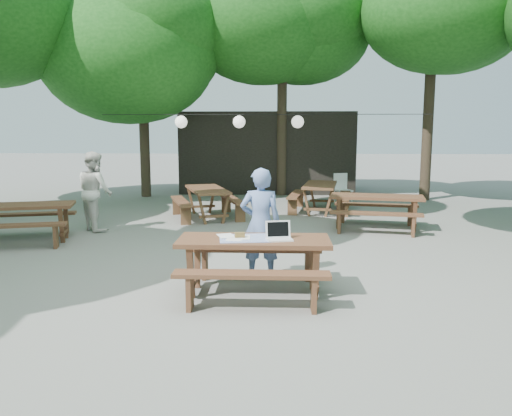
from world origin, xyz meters
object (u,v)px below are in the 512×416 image
object	(u,v)px
plastic_chair	(343,195)
second_person	(95,191)
picnic_table_nw	(20,223)
main_picnic_table	(254,265)
woman	(261,224)

from	to	relation	value
plastic_chair	second_person	bearing A→B (deg)	-164.21
picnic_table_nw	second_person	xyz separation A→B (m)	(1.05, 1.26, 0.47)
main_picnic_table	second_person	xyz separation A→B (m)	(-3.64, 4.16, 0.47)
main_picnic_table	second_person	distance (m)	5.55
main_picnic_table	second_person	size ratio (longest dim) A/B	1.16
picnic_table_nw	second_person	bearing A→B (deg)	35.49
main_picnic_table	woman	bearing A→B (deg)	84.59
main_picnic_table	woman	distance (m)	0.83
picnic_table_nw	woman	world-z (taller)	woman
picnic_table_nw	woman	distance (m)	5.26
picnic_table_nw	plastic_chair	bearing A→B (deg)	23.65
main_picnic_table	plastic_chair	distance (m)	8.73
woman	second_person	world-z (taller)	second_person
main_picnic_table	woman	size ratio (longest dim) A/B	1.22
main_picnic_table	picnic_table_nw	bearing A→B (deg)	148.19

